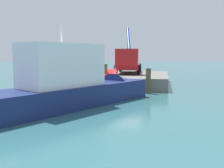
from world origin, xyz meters
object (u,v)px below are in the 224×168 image
object	(u,v)px
crane_truck	(128,61)
salvaged_car	(105,85)
moored_yacht	(89,91)
dock_worker	(101,67)

from	to	relation	value
crane_truck	salvaged_car	world-z (taller)	crane_truck
salvaged_car	moored_yacht	bearing A→B (deg)	-1.11
dock_worker	salvaged_car	world-z (taller)	dock_worker
crane_truck	dock_worker	distance (m)	3.70
crane_truck	dock_worker	bearing A→B (deg)	-41.79
crane_truck	salvaged_car	bearing A→B (deg)	-7.57
dock_worker	moored_yacht	xyz separation A→B (m)	(9.14, 1.40, -1.22)
salvaged_car	dock_worker	bearing A→B (deg)	-161.38
dock_worker	moored_yacht	distance (m)	9.33
moored_yacht	salvaged_car	bearing A→B (deg)	178.89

